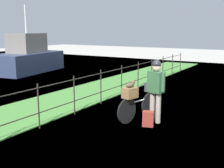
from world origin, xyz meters
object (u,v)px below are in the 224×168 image
terrier_dog (131,85)px  moored_boat_mid (28,58)px  cyclist_person (156,86)px  mooring_bollard (147,87)px  backpack_on_paving (148,119)px  bicycle_main (138,107)px  wooden_crate (130,93)px

terrier_dog → moored_boat_mid: 10.64m
cyclist_person → mooring_bollard: size_ratio=4.73×
backpack_on_paving → mooring_bollard: (3.74, 1.76, -0.02)m
terrier_dog → mooring_bollard: (3.70, 1.22, -0.86)m
bicycle_main → backpack_on_paving: bicycle_main is taller
backpack_on_paving → moored_boat_mid: size_ratio=0.08×
cyclist_person → backpack_on_paving: bearing=178.0°
mooring_bollard → moored_boat_mid: moored_boat_mid is taller
wooden_crate → terrier_dog: bearing=-13.8°
moored_boat_mid → terrier_dog: bearing=-117.3°
mooring_bollard → moored_boat_mid: size_ratio=0.07×
cyclist_person → terrier_dog: bearing=123.7°
wooden_crate → moored_boat_mid: moored_boat_mid is taller
wooden_crate → cyclist_person: 0.71m
wooden_crate → backpack_on_paving: wooden_crate is taller
wooden_crate → terrier_dog: size_ratio=1.21×
bicycle_main → terrier_dog: size_ratio=4.98×
bicycle_main → terrier_dog: bearing=166.2°
cyclist_person → mooring_bollard: cyclist_person is taller
wooden_crate → mooring_bollard: bearing=18.1°
bicycle_main → terrier_dog: (-0.32, 0.08, 0.68)m
mooring_bollard → bicycle_main: bearing=-159.0°
mooring_bollard → moored_boat_mid: (1.17, 8.23, 0.66)m
backpack_on_paving → wooden_crate: bearing=159.7°
bicycle_main → backpack_on_paving: (-0.36, -0.46, -0.16)m
cyclist_person → mooring_bollard: (3.33, 1.78, -0.83)m
terrier_dog → mooring_bollard: terrier_dog is taller
backpack_on_paving → mooring_bollard: bearing=96.7°
wooden_crate → backpack_on_paving: 0.82m
moored_boat_mid → cyclist_person: bearing=-114.2°
wooden_crate → moored_boat_mid: 10.64m
terrier_dog → moored_boat_mid: size_ratio=0.07×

